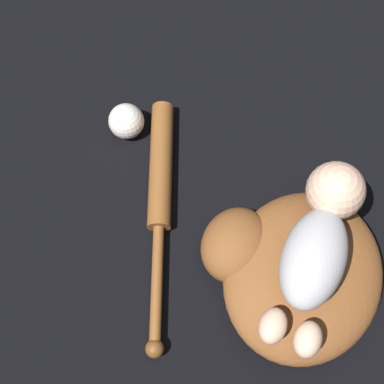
% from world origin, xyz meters
% --- Properties ---
extents(ground_plane, '(6.00, 6.00, 0.00)m').
position_xyz_m(ground_plane, '(0.00, 0.00, 0.00)').
color(ground_plane, black).
extents(baseball_glove, '(0.36, 0.36, 0.09)m').
position_xyz_m(baseball_glove, '(-0.05, 0.02, 0.05)').
color(baseball_glove, brown).
rests_on(baseball_glove, ground).
extents(baby_figure, '(0.32, 0.17, 0.10)m').
position_xyz_m(baby_figure, '(-0.01, 0.01, 0.14)').
color(baby_figure, '#B2B2B7').
rests_on(baby_figure, baseball_glove).
extents(baseball_bat, '(0.41, 0.32, 0.04)m').
position_xyz_m(baseball_bat, '(-0.06, 0.31, 0.02)').
color(baseball_bat, brown).
rests_on(baseball_bat, ground).
extents(baseball, '(0.07, 0.07, 0.07)m').
position_xyz_m(baseball, '(0.01, 0.45, 0.04)').
color(baseball, white).
rests_on(baseball, ground).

